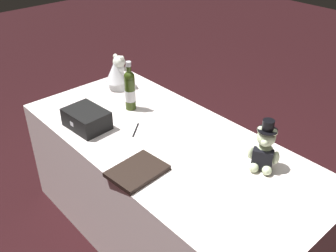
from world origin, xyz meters
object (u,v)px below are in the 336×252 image
(champagne_bottle, at_px, (130,90))
(gift_case_black, at_px, (87,119))
(teddy_bear_bride, at_px, (118,74))
(teddy_bear_groom, at_px, (264,150))
(guestbook, at_px, (137,171))
(signing_pen, at_px, (136,129))

(champagne_bottle, distance_m, gift_case_black, 0.34)
(teddy_bear_bride, distance_m, champagne_bottle, 0.33)
(teddy_bear_groom, xyz_separation_m, gift_case_black, (-0.93, -0.46, -0.05))
(teddy_bear_bride, bearing_deg, gift_case_black, -55.57)
(gift_case_black, xyz_separation_m, guestbook, (0.54, -0.05, -0.04))
(teddy_bear_bride, distance_m, gift_case_black, 0.56)
(teddy_bear_groom, bearing_deg, signing_pen, -159.56)
(teddy_bear_groom, relative_size, champagne_bottle, 0.84)
(signing_pen, xyz_separation_m, gift_case_black, (-0.22, -0.19, 0.05))
(teddy_bear_bride, distance_m, guestbook, 1.00)
(champagne_bottle, height_order, guestbook, champagne_bottle)
(champagne_bottle, bearing_deg, teddy_bear_groom, 7.74)
(teddy_bear_groom, bearing_deg, guestbook, -127.35)
(signing_pen, bearing_deg, gift_case_black, -138.72)
(signing_pen, bearing_deg, guestbook, -36.56)
(teddy_bear_groom, xyz_separation_m, teddy_bear_bride, (-1.25, 0.00, 0.00))
(teddy_bear_bride, bearing_deg, teddy_bear_groom, -0.06)
(champagne_bottle, height_order, gift_case_black, champagne_bottle)
(teddy_bear_bride, relative_size, champagne_bottle, 0.74)
(teddy_bear_groom, height_order, guestbook, teddy_bear_groom)
(signing_pen, relative_size, guestbook, 0.45)
(teddy_bear_groom, height_order, teddy_bear_bride, teddy_bear_groom)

